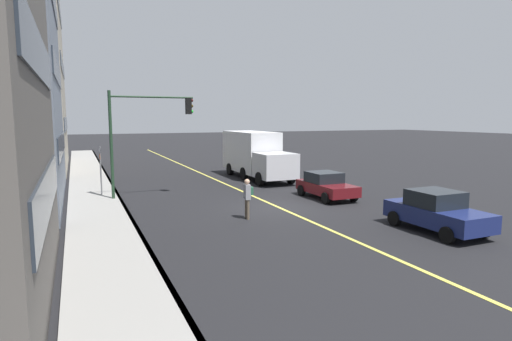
% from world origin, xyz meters
% --- Properties ---
extents(ground, '(200.00, 200.00, 0.00)m').
position_xyz_m(ground, '(0.00, 0.00, 0.00)').
color(ground, black).
extents(sidewalk_slab, '(80.00, 2.61, 0.15)m').
position_xyz_m(sidewalk_slab, '(0.00, 8.19, 0.07)').
color(sidewalk_slab, gray).
rests_on(sidewalk_slab, ground).
extents(curb_edge, '(80.00, 0.16, 0.15)m').
position_xyz_m(curb_edge, '(0.00, 6.97, 0.07)').
color(curb_edge, slate).
rests_on(curb_edge, ground).
extents(lane_stripe_center, '(80.00, 0.16, 0.01)m').
position_xyz_m(lane_stripe_center, '(0.00, 0.00, 0.01)').
color(lane_stripe_center, '#D8CC4C').
rests_on(lane_stripe_center, ground).
extents(car_navy, '(4.03, 1.99, 1.58)m').
position_xyz_m(car_navy, '(-6.46, -3.68, 0.78)').
color(car_navy, navy).
rests_on(car_navy, ground).
extents(car_maroon, '(3.81, 1.92, 1.41)m').
position_xyz_m(car_maroon, '(0.97, -3.44, 0.71)').
color(car_maroon, '#591116').
rests_on(car_maroon, ground).
extents(truck_white, '(8.22, 2.53, 3.34)m').
position_xyz_m(truck_white, '(9.54, -2.90, 1.74)').
color(truck_white, silver).
rests_on(truck_white, ground).
extents(pedestrian_with_backpack, '(0.44, 0.39, 1.75)m').
position_xyz_m(pedestrian_with_backpack, '(-1.72, 2.27, 1.03)').
color(pedestrian_with_backpack, brown).
rests_on(pedestrian_with_backpack, ground).
extents(traffic_light_mast, '(0.28, 4.47, 5.75)m').
position_xyz_m(traffic_light_mast, '(4.67, 5.59, 3.97)').
color(traffic_light_mast, '#1E3823').
rests_on(traffic_light_mast, ground).
extents(street_sign_post, '(0.60, 0.08, 2.82)m').
position_xyz_m(street_sign_post, '(5.98, 7.79, 1.66)').
color(street_sign_post, slate).
rests_on(street_sign_post, ground).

